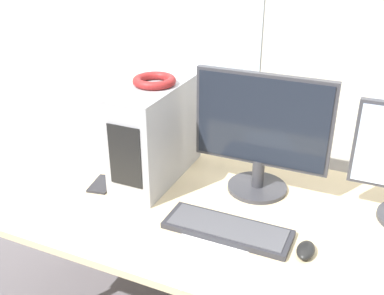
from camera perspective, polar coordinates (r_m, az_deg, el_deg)
wall_back at (r=1.96m, az=16.29°, el=15.61°), size 8.00×0.07×2.70m
desk at (r=1.67m, az=10.18°, el=-10.01°), size 2.30×0.91×0.74m
pc_tower at (r=1.80m, az=-4.57°, el=1.97°), size 0.19×0.47×0.39m
headphones at (r=1.73m, az=-4.80°, el=8.46°), size 0.17×0.17×0.03m
monitor_main at (r=1.69m, az=8.77°, el=2.04°), size 0.51×0.23×0.47m
keyboard at (r=1.55m, az=4.52°, el=-10.28°), size 0.43×0.15×0.02m
mouse at (r=1.50m, az=14.25°, el=-12.52°), size 0.06×0.10×0.03m
cell_phone at (r=1.85m, az=-11.30°, el=-4.58°), size 0.10×0.15×0.01m
paper_sheet_front at (r=1.47m, az=0.78°, el=-13.06°), size 0.32×0.36×0.00m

